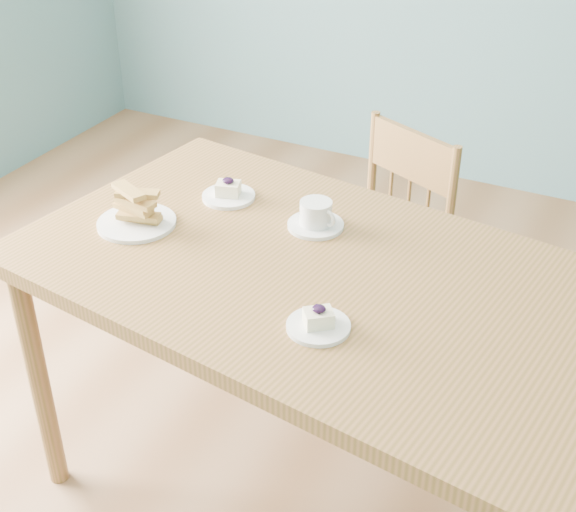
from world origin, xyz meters
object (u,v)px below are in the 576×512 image
(dining_chair, at_px, (378,254))
(biscotti_plate, at_px, (135,212))
(cheesecake_plate_far, at_px, (228,193))
(coffee_cup, at_px, (316,217))
(dining_table, at_px, (322,298))
(cheesecake_plate_near, at_px, (318,323))

(dining_chair, bearing_deg, biscotti_plate, -96.14)
(cheesecake_plate_far, xyz_separation_m, coffee_cup, (0.29, -0.04, 0.02))
(biscotti_plate, bearing_deg, dining_table, 1.92)
(dining_table, height_order, cheesecake_plate_far, cheesecake_plate_far)
(cheesecake_plate_far, relative_size, biscotti_plate, 0.71)
(cheesecake_plate_far, bearing_deg, coffee_cup, -7.35)
(cheesecake_plate_far, bearing_deg, biscotti_plate, -120.77)
(coffee_cup, bearing_deg, cheesecake_plate_near, -46.57)
(cheesecake_plate_far, bearing_deg, cheesecake_plate_near, -42.20)
(dining_chair, bearing_deg, coffee_cup, -65.27)
(cheesecake_plate_near, bearing_deg, dining_chair, 101.90)
(dining_table, xyz_separation_m, cheesecake_plate_far, (-0.40, 0.22, 0.10))
(coffee_cup, bearing_deg, cheesecake_plate_far, -169.57)
(dining_table, distance_m, biscotti_plate, 0.55)
(dining_chair, height_order, coffee_cup, coffee_cup)
(dining_table, height_order, cheesecake_plate_near, cheesecake_plate_near)
(dining_chair, relative_size, cheesecake_plate_far, 5.79)
(cheesecake_plate_near, relative_size, cheesecake_plate_far, 0.95)
(cheesecake_plate_near, bearing_deg, cheesecake_plate_far, 137.80)
(dining_chair, xyz_separation_m, cheesecake_plate_near, (0.20, -0.93, 0.40))
(cheesecake_plate_near, distance_m, cheesecake_plate_far, 0.65)
(dining_table, distance_m, cheesecake_plate_far, 0.47)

